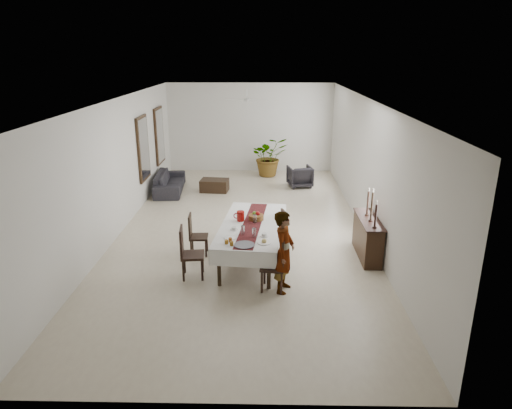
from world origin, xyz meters
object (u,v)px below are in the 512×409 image
Objects in this scene: dining_table_top at (252,226)px; sofa at (170,182)px; red_pitcher at (241,216)px; woman at (284,252)px; sideboard_body at (368,238)px.

dining_table_top is 1.24× the size of sofa.
red_pitcher is 0.14× the size of woman.
dining_table_top is at bearing -36.70° from red_pitcher.
woman is at bearing -140.68° from sideboard_body.
woman is at bearing -58.97° from dining_table_top.
sofa is at bearing 137.79° from sideboard_body.
sofa is at bearing 44.90° from woman.
woman is 7.17m from sofa.
red_pitcher is at bearing -179.31° from sideboard_body.
woman reaches higher than sideboard_body.
dining_table_top reaches higher than sofa.
sofa is (-2.52, 4.80, -0.62)m from red_pitcher.
red_pitcher is 5.46m from sofa.
sideboard_body is (2.74, 0.03, -0.50)m from red_pitcher.
red_pitcher reaches higher than sideboard_body.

